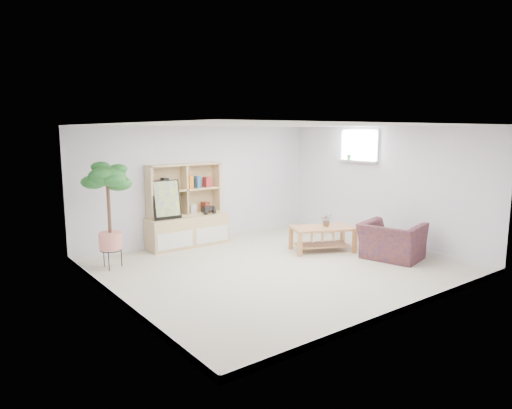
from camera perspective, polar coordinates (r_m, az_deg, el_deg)
floor at (r=7.85m, az=2.63°, el=-7.90°), size 5.50×5.00×0.01m
ceiling at (r=7.51m, az=2.76°, el=9.90°), size 5.50×5.00×0.01m
walls at (r=7.59m, az=2.69°, el=0.80°), size 5.51×5.01×2.40m
baseboard at (r=7.84m, az=2.63°, el=-7.55°), size 5.50×5.00×0.10m
window at (r=9.87m, az=12.83°, el=7.18°), size 0.10×0.98×0.68m
window_sill at (r=9.84m, az=12.54°, el=5.32°), size 0.14×1.00×0.04m
storage_unit at (r=9.22m, az=-8.61°, el=-0.13°), size 1.66×0.56×1.66m
poster at (r=8.91m, az=-11.11°, el=0.60°), size 0.55×0.16×0.76m
toy_truck at (r=9.41m, az=-5.95°, el=-0.63°), size 0.35×0.27×0.17m
coffee_table at (r=8.93m, az=8.28°, el=-4.29°), size 1.33×1.06×0.48m
table_plant at (r=8.93m, az=8.84°, el=-1.94°), size 0.29×0.29×0.24m
floor_tree at (r=8.00m, az=-17.87°, el=-1.36°), size 0.70×0.70×1.81m
armchair at (r=8.62m, az=16.61°, el=-4.10°), size 1.12×1.22×0.76m
sill_plant at (r=9.97m, az=11.62°, el=6.19°), size 0.13×0.11×0.23m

